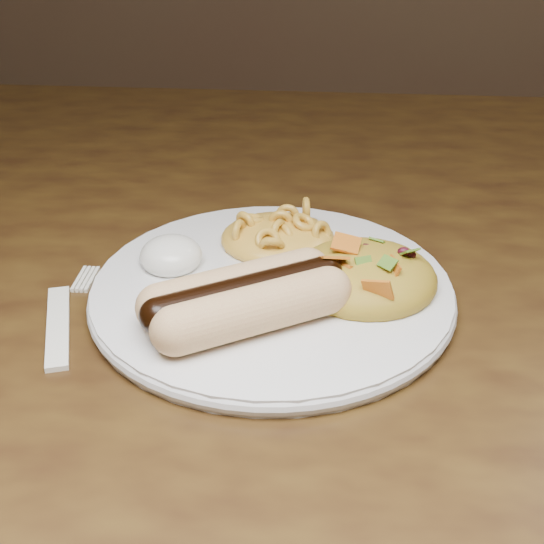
{
  "coord_description": "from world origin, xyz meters",
  "views": [
    {
      "loc": [
        0.04,
        -0.54,
        1.05
      ],
      "look_at": [
        -0.0,
        -0.07,
        0.77
      ],
      "focal_mm": 50.0,
      "sensor_mm": 36.0,
      "label": 1
    }
  ],
  "objects": [
    {
      "name": "mac_and_cheese",
      "position": [
        -0.0,
        -0.0,
        0.78
      ],
      "size": [
        0.1,
        0.09,
        0.04
      ],
      "primitive_type": "ellipsoid",
      "rotation": [
        0.0,
        0.0,
        -0.08
      ],
      "color": "yellow",
      "rests_on": "plate"
    },
    {
      "name": "table",
      "position": [
        0.0,
        0.0,
        0.66
      ],
      "size": [
        1.6,
        0.9,
        0.75
      ],
      "color": "#473111",
      "rests_on": "floor"
    },
    {
      "name": "plate",
      "position": [
        -0.0,
        -0.07,
        0.76
      ],
      "size": [
        0.3,
        0.3,
        0.01
      ],
      "primitive_type": "cylinder",
      "rotation": [
        0.0,
        0.0,
        0.15
      ],
      "color": "silver",
      "rests_on": "table"
    },
    {
      "name": "fork",
      "position": [
        -0.15,
        -0.11,
        0.75
      ],
      "size": [
        0.06,
        0.14,
        0.0
      ],
      "primitive_type": "cube",
      "rotation": [
        0.0,
        0.0,
        0.3
      ],
      "color": "white",
      "rests_on": "table"
    },
    {
      "name": "hotdog",
      "position": [
        -0.02,
        -0.11,
        0.78
      ],
      "size": [
        0.12,
        0.12,
        0.03
      ],
      "rotation": [
        0.0,
        0.0,
        0.53
      ],
      "color": "#F7E795",
      "rests_on": "plate"
    },
    {
      "name": "sour_cream",
      "position": [
        -0.08,
        -0.04,
        0.78
      ],
      "size": [
        0.05,
        0.05,
        0.03
      ],
      "primitive_type": "ellipsoid",
      "rotation": [
        0.0,
        0.0,
        0.01
      ],
      "color": "white",
      "rests_on": "plate"
    },
    {
      "name": "taco_salad",
      "position": [
        0.06,
        -0.06,
        0.78
      ],
      "size": [
        0.11,
        0.1,
        0.05
      ],
      "rotation": [
        0.0,
        0.0,
        0.31
      ],
      "color": "orange",
      "rests_on": "plate"
    }
  ]
}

